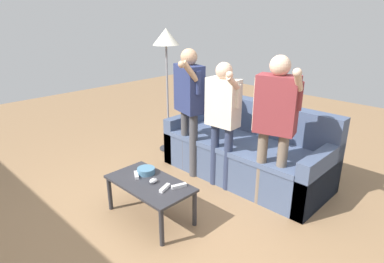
{
  "coord_description": "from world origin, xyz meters",
  "views": [
    {
      "loc": [
        2.09,
        -1.78,
        1.96
      ],
      "look_at": [
        -0.11,
        0.48,
        0.81
      ],
      "focal_mm": 30.66,
      "sensor_mm": 36.0,
      "label": 1
    }
  ],
  "objects": [
    {
      "name": "game_remote_wand_spare",
      "position": [
        0.03,
        -0.03,
        0.41
      ],
      "size": [
        0.08,
        0.15,
        0.03
      ],
      "color": "white",
      "rests_on": "coffee_table"
    },
    {
      "name": "game_remote_wand_far",
      "position": [
        -0.38,
        -0.06,
        0.41
      ],
      "size": [
        0.14,
        0.11,
        0.03
      ],
      "color": "white",
      "rests_on": "coffee_table"
    },
    {
      "name": "player_center",
      "position": [
        -0.08,
        0.93,
        0.93
      ],
      "size": [
        0.44,
        0.29,
        1.47
      ],
      "color": "#2D3856",
      "rests_on": "ground"
    },
    {
      "name": "game_remote_wand_near",
      "position": [
        0.09,
        0.09,
        0.41
      ],
      "size": [
        0.09,
        0.15,
        0.03
      ],
      "color": "white",
      "rests_on": "coffee_table"
    },
    {
      "name": "couch",
      "position": [
        -0.04,
        1.39,
        0.31
      ],
      "size": [
        2.05,
        0.88,
        0.91
      ],
      "color": "#475675",
      "rests_on": "ground"
    },
    {
      "name": "floor_lamp",
      "position": [
        -1.37,
        1.27,
        1.54
      ],
      "size": [
        0.37,
        0.37,
        1.76
      ],
      "color": "#2D2D33",
      "rests_on": "ground"
    },
    {
      "name": "player_right",
      "position": [
        0.54,
        0.98,
        1.0
      ],
      "size": [
        0.51,
        0.32,
        1.59
      ],
      "color": "#756656",
      "rests_on": "ground"
    },
    {
      "name": "coffee_table",
      "position": [
        -0.19,
        -0.04,
        0.34
      ],
      "size": [
        0.89,
        0.48,
        0.39
      ],
      "color": "#2D2D33",
      "rests_on": "ground"
    },
    {
      "name": "ground_plane",
      "position": [
        0.0,
        0.0,
        0.0
      ],
      "size": [
        12.0,
        12.0,
        0.0
      ],
      "primitive_type": "plane",
      "color": "#93704C"
    },
    {
      "name": "snack_bowl",
      "position": [
        -0.36,
        0.05,
        0.42
      ],
      "size": [
        0.18,
        0.18,
        0.06
      ],
      "primitive_type": "cylinder",
      "color": "teal",
      "rests_on": "coffee_table"
    },
    {
      "name": "player_left",
      "position": [
        -0.6,
        0.93,
        0.99
      ],
      "size": [
        0.45,
        0.44,
        1.57
      ],
      "color": "#47474C",
      "rests_on": "ground"
    },
    {
      "name": "game_remote_nunchuk",
      "position": [
        -0.15,
        -0.02,
        0.42
      ],
      "size": [
        0.06,
        0.09,
        0.05
      ],
      "color": "white",
      "rests_on": "coffee_table"
    }
  ]
}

